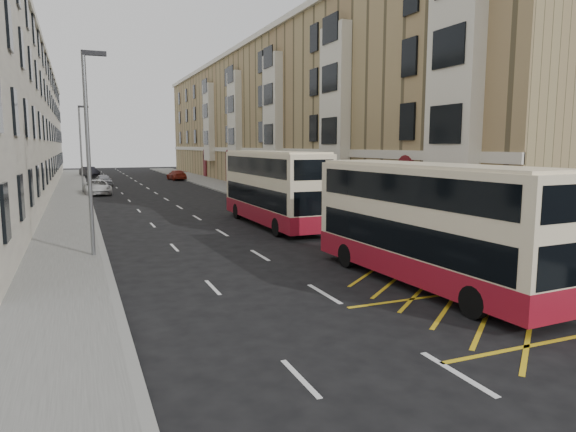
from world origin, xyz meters
name	(u,v)px	position (x,y,z in m)	size (l,w,h in m)	color
ground	(399,339)	(0.00, 0.00, 0.00)	(200.00, 200.00, 0.00)	black
pavement_right	(272,199)	(8.00, 30.00, 0.07)	(4.00, 120.00, 0.15)	#62615D
pavement_left	(69,208)	(-7.50, 30.00, 0.07)	(3.00, 120.00, 0.15)	#62615D
kerb_right	(249,200)	(6.00, 30.00, 0.07)	(0.25, 120.00, 0.15)	gray
kerb_left	(92,207)	(-6.00, 30.00, 0.07)	(0.25, 120.00, 0.15)	gray
road_markings	(149,189)	(0.00, 45.00, 0.01)	(10.00, 110.00, 0.01)	silver
terrace_right	(281,119)	(14.88, 45.38, 7.52)	(10.75, 79.00, 15.25)	#998659
guard_railing	(451,242)	(6.25, 5.75, 0.86)	(0.06, 6.56, 1.01)	#B6192A
street_lamp_near	(89,143)	(-6.35, 12.00, 4.64)	(0.93, 0.18, 8.00)	slate
street_lamp_far	(81,144)	(-6.35, 42.00, 4.64)	(0.93, 0.18, 8.00)	slate
double_decker_front	(426,224)	(3.49, 3.68, 2.02)	(2.76, 10.02, 3.96)	beige
double_decker_rear	(273,188)	(3.32, 17.22, 2.14)	(2.52, 10.58, 4.21)	beige
pedestrian_far	(483,245)	(6.71, 4.56, 0.92)	(0.90, 0.37, 1.53)	black
white_van	(97,187)	(-5.20, 40.64, 0.68)	(2.26, 4.90, 1.36)	silver
car_silver	(104,180)	(-4.16, 50.49, 0.67)	(1.58, 3.93, 1.34)	#9FA1A7
car_dark	(89,172)	(-5.20, 69.69, 0.72)	(1.52, 4.36, 1.43)	black
car_red	(177,175)	(5.20, 57.95, 0.64)	(1.79, 4.41, 1.28)	maroon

